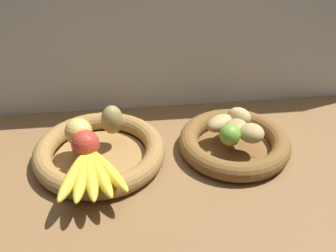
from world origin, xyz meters
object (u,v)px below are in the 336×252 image
at_px(fruit_bowl_left, 100,152).
at_px(potato_back, 239,117).
at_px(potato_large, 236,128).
at_px(banana_bunch_front, 91,172).
at_px(pear_brown, 112,120).
at_px(potato_oblong, 220,123).
at_px(lime_near, 230,135).
at_px(chili_pepper, 246,137).
at_px(fruit_bowl_right, 234,143).
at_px(apple_red_front, 85,144).
at_px(apple_golden_left, 78,132).
at_px(potato_small, 251,133).

relative_size(fruit_bowl_left, potato_back, 5.14).
bearing_deg(potato_large, banana_bunch_front, -160.66).
height_order(pear_brown, potato_oblong, pear_brown).
distance_m(banana_bunch_front, potato_large, 0.38).
bearing_deg(banana_bunch_front, lime_near, 14.80).
relative_size(pear_brown, chili_pepper, 0.66).
bearing_deg(fruit_bowl_right, apple_red_front, -173.35).
distance_m(apple_red_front, potato_back, 0.41).
height_order(fruit_bowl_right, potato_large, potato_large).
relative_size(pear_brown, banana_bunch_front, 0.40).
bearing_deg(chili_pepper, pear_brown, -170.60).
height_order(apple_golden_left, potato_large, apple_golden_left).
bearing_deg(potato_back, pear_brown, 179.58).
height_order(fruit_bowl_right, potato_small, potato_small).
bearing_deg(chili_pepper, lime_near, -142.53).
bearing_deg(fruit_bowl_right, potato_small, -45.00).
distance_m(potato_oblong, potato_back, 0.06).
distance_m(fruit_bowl_right, potato_small, 0.07).
relative_size(fruit_bowl_left, lime_near, 6.23).
distance_m(apple_red_front, pear_brown, 0.11).
bearing_deg(fruit_bowl_right, pear_brown, 171.71).
height_order(lime_near, chili_pepper, lime_near).
xyz_separation_m(potato_oblong, potato_back, (0.05, 0.02, 0.01)).
height_order(fruit_bowl_right, potato_oblong, potato_oblong).
height_order(pear_brown, lime_near, pear_brown).
height_order(banana_bunch_front, chili_pepper, banana_bunch_front).
xyz_separation_m(potato_back, chili_pepper, (0.00, -0.07, -0.02)).
xyz_separation_m(banana_bunch_front, lime_near, (0.34, 0.09, 0.01)).
distance_m(fruit_bowl_left, potato_small, 0.39).
bearing_deg(potato_small, fruit_bowl_left, 175.29).
xyz_separation_m(banana_bunch_front, potato_oblong, (0.33, 0.15, 0.01)).
relative_size(fruit_bowl_left, pear_brown, 4.24).
bearing_deg(potato_oblong, fruit_bowl_right, -37.87).
distance_m(fruit_bowl_right, banana_bunch_front, 0.39).
bearing_deg(fruit_bowl_left, pear_brown, 51.37).
bearing_deg(potato_small, banana_bunch_front, -166.34).
height_order(banana_bunch_front, potato_oblong, potato_oblong).
bearing_deg(potato_oblong, fruit_bowl_left, -175.00).
relative_size(apple_red_front, potato_oblong, 0.83).
bearing_deg(lime_near, apple_golden_left, 172.88).
bearing_deg(potato_back, chili_pepper, -89.11).
xyz_separation_m(fruit_bowl_right, lime_near, (-0.03, -0.04, 0.05)).
xyz_separation_m(potato_large, lime_near, (-0.03, -0.04, 0.01)).
height_order(banana_bunch_front, lime_near, lime_near).
bearing_deg(pear_brown, fruit_bowl_left, -128.63).
relative_size(apple_red_front, apple_golden_left, 0.99).
distance_m(potato_small, potato_large, 0.04).
bearing_deg(pear_brown, lime_near, -16.22).
relative_size(apple_golden_left, potato_small, 1.06).
relative_size(apple_golden_left, banana_bunch_front, 0.35).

